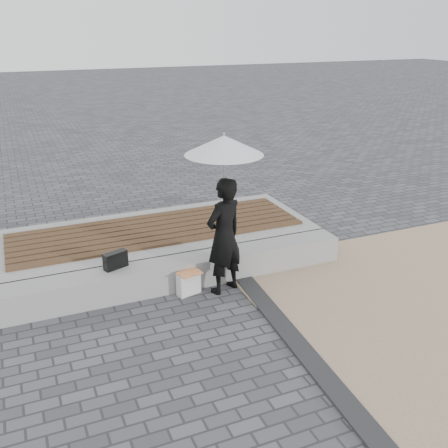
{
  "coord_description": "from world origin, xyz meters",
  "views": [
    {
      "loc": [
        -2.02,
        -4.71,
        3.51
      ],
      "look_at": [
        0.49,
        1.21,
        1.0
      ],
      "focal_mm": 41.29,
      "sensor_mm": 36.0,
      "label": 1
    }
  ],
  "objects": [
    {
      "name": "ground",
      "position": [
        0.0,
        0.0,
        0.0
      ],
      "size": [
        80.0,
        80.0,
        0.0
      ],
      "primitive_type": "plane",
      "color": "#525257",
      "rests_on": "ground"
    },
    {
      "name": "edging_band",
      "position": [
        0.75,
        -0.5,
        0.02
      ],
      "size": [
        0.61,
        5.2,
        0.04
      ],
      "primitive_type": "cube",
      "rotation": [
        0.0,
        0.0,
        -0.07
      ],
      "color": "#28282A",
      "rests_on": "ground"
    },
    {
      "name": "seating_ledge",
      "position": [
        0.0,
        1.6,
        0.2
      ],
      "size": [
        5.0,
        0.45,
        0.4
      ],
      "primitive_type": "cube",
      "color": "gray",
      "rests_on": "ground"
    },
    {
      "name": "timber_platform",
      "position": [
        0.0,
        2.8,
        0.2
      ],
      "size": [
        5.0,
        2.0,
        0.4
      ],
      "primitive_type": "cube",
      "color": "#A6A6A1",
      "rests_on": "ground"
    },
    {
      "name": "timber_decking",
      "position": [
        0.0,
        2.8,
        0.42
      ],
      "size": [
        4.6,
        1.4,
        0.04
      ],
      "primitive_type": null,
      "color": "brown",
      "rests_on": "timber_platform"
    },
    {
      "name": "woman",
      "position": [
        0.49,
        1.21,
        0.82
      ],
      "size": [
        0.7,
        0.59,
        1.65
      ],
      "primitive_type": "imported",
      "rotation": [
        0.0,
        0.0,
        3.51
      ],
      "color": "black",
      "rests_on": "ground"
    },
    {
      "name": "parasol",
      "position": [
        0.49,
        1.21,
        2.07
      ],
      "size": [
        1.02,
        1.02,
        1.3
      ],
      "rotation": [
        0.0,
        0.0,
        0.22
      ],
      "color": "#AFAFB4",
      "rests_on": "ground"
    },
    {
      "name": "handbag",
      "position": [
        -0.91,
        1.69,
        0.52
      ],
      "size": [
        0.35,
        0.23,
        0.23
      ],
      "primitive_type": "cube",
      "rotation": [
        0.0,
        0.0,
        0.36
      ],
      "color": "black",
      "rests_on": "seating_ledge"
    },
    {
      "name": "canvas_tote",
      "position": [
        -0.0,
        1.3,
        0.17
      ],
      "size": [
        0.35,
        0.21,
        0.34
      ],
      "primitive_type": "cube",
      "rotation": [
        0.0,
        0.0,
        0.24
      ],
      "color": "silver",
      "rests_on": "ground"
    },
    {
      "name": "magazine",
      "position": [
        -0.0,
        1.25,
        0.35
      ],
      "size": [
        0.36,
        0.3,
        0.01
      ],
      "primitive_type": "cube",
      "rotation": [
        0.0,
        0.0,
        0.23
      ],
      "color": "#CC354E",
      "rests_on": "canvas_tote"
    }
  ]
}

